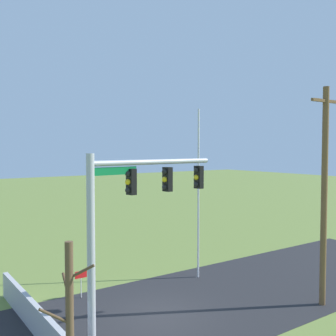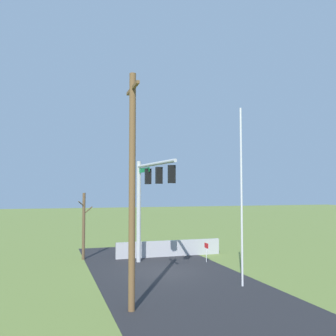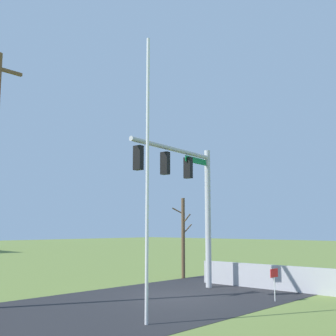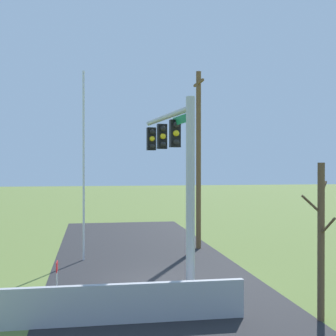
# 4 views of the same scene
# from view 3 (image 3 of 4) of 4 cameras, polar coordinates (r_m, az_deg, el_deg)

# --- Properties ---
(ground_plane) EXTENTS (160.00, 160.00, 0.00)m
(ground_plane) POSITION_cam_3_polar(r_m,az_deg,el_deg) (18.13, 0.98, -16.78)
(ground_plane) COLOR olive
(road_surface) EXTENTS (28.00, 8.00, 0.01)m
(road_surface) POSITION_cam_3_polar(r_m,az_deg,el_deg) (15.40, -9.45, -18.24)
(road_surface) COLOR #232326
(road_surface) RESTS_ON ground_plane
(sidewalk_corner) EXTENTS (6.00, 6.00, 0.01)m
(sidewalk_corner) POSITION_cam_3_polar(r_m,az_deg,el_deg) (21.82, 7.09, -15.21)
(sidewalk_corner) COLOR #B7B5AD
(sidewalk_corner) RESTS_ON ground_plane
(retaining_fence) EXTENTS (0.20, 7.58, 1.10)m
(retaining_fence) POSITION_cam_3_polar(r_m,az_deg,el_deg) (20.72, 13.59, -13.92)
(retaining_fence) COLOR #A8A8AD
(retaining_fence) RESTS_ON ground_plane
(signal_mast) EXTENTS (5.79, 0.89, 6.55)m
(signal_mast) POSITION_cam_3_polar(r_m,az_deg,el_deg) (19.50, 2.75, -2.57)
(signal_mast) COLOR #B2B5BA
(signal_mast) RESTS_ON ground_plane
(flagpole) EXTENTS (0.10, 0.10, 8.74)m
(flagpole) POSITION_cam_3_polar(r_m,az_deg,el_deg) (13.02, -2.76, -0.95)
(flagpole) COLOR silver
(flagpole) RESTS_ON ground_plane
(bare_tree) EXTENTS (1.27, 1.02, 4.47)m
(bare_tree) POSITION_cam_3_polar(r_m,az_deg,el_deg) (24.53, 2.03, -9.09)
(bare_tree) COLOR brown
(bare_tree) RESTS_ON ground_plane
(open_sign) EXTENTS (0.56, 0.04, 1.22)m
(open_sign) POSITION_cam_3_polar(r_m,az_deg,el_deg) (17.50, 13.93, -13.88)
(open_sign) COLOR silver
(open_sign) RESTS_ON ground_plane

